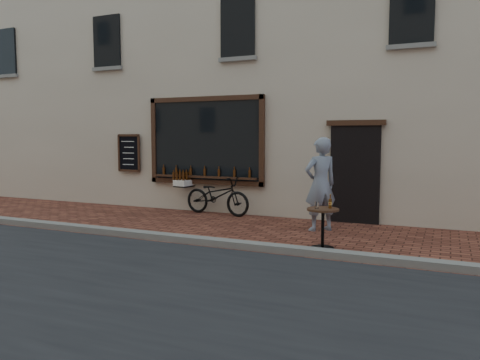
% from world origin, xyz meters
% --- Properties ---
extents(ground, '(90.00, 90.00, 0.00)m').
position_xyz_m(ground, '(0.00, 0.00, 0.00)').
color(ground, '#4E2319').
rests_on(ground, ground).
extents(kerb, '(90.00, 0.25, 0.12)m').
position_xyz_m(kerb, '(0.00, 0.20, 0.06)').
color(kerb, slate).
rests_on(kerb, ground).
extents(shop_building, '(28.00, 6.20, 10.00)m').
position_xyz_m(shop_building, '(0.00, 6.50, 5.00)').
color(shop_building, '#C3B19A').
rests_on(shop_building, ground).
extents(cargo_bicycle, '(2.23, 0.86, 1.04)m').
position_xyz_m(cargo_bicycle, '(-1.48, 3.20, 0.49)').
color(cargo_bicycle, black).
rests_on(cargo_bicycle, ground).
extents(bistro_table, '(0.56, 0.56, 0.95)m').
position_xyz_m(bistro_table, '(1.86, 0.74, 0.51)').
color(bistro_table, black).
rests_on(bistro_table, ground).
extents(pedestrian, '(0.83, 0.82, 1.94)m').
position_xyz_m(pedestrian, '(1.41, 2.29, 0.97)').
color(pedestrian, slate).
rests_on(pedestrian, ground).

